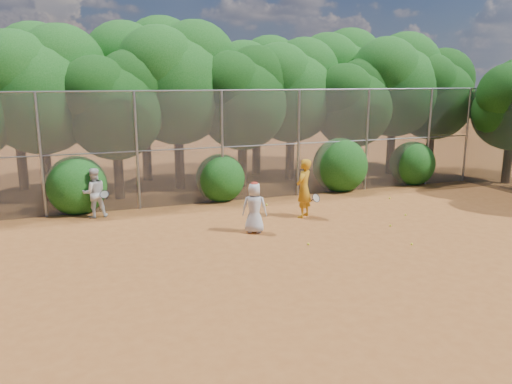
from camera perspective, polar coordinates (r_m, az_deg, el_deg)
name	(u,v)px	position (r m, az deg, el deg)	size (l,w,h in m)	color
ground	(324,250)	(13.34, 7.82, -6.53)	(80.00, 80.00, 0.00)	brown
fence_back	(245,145)	(18.21, -1.21, 5.44)	(20.05, 0.09, 4.03)	gray
tree_1	(40,85)	(19.64, -23.43, 11.13)	(4.64, 4.03, 6.35)	black
tree_2	(116,102)	(18.99, -15.76, 9.91)	(3.99, 3.47, 5.47)	black
tree_3	(178,79)	(20.33, -8.91, 12.68)	(4.89, 4.26, 6.70)	black
tree_4	(243,95)	(20.40, -1.50, 11.04)	(4.19, 3.64, 5.73)	black
tree_5	(292,87)	(22.06, 4.11, 11.90)	(4.51, 3.92, 6.17)	black
tree_6	(354,101)	(22.35, 11.10, 10.22)	(3.86, 3.36, 5.29)	black
tree_7	(395,81)	(24.22, 15.63, 12.10)	(4.77, 4.14, 6.53)	black
tree_8	(435,91)	(25.20, 19.73, 10.78)	(4.25, 3.70, 5.82)	black
tree_9	(15,80)	(22.00, -25.82, 11.44)	(4.83, 4.20, 6.62)	black
tree_10	(144,73)	(22.33, -12.66, 13.13)	(5.15, 4.48, 7.06)	black
tree_11	(257,84)	(23.16, 0.15, 12.26)	(4.64, 4.03, 6.35)	black
tree_12	(338,76)	(25.61, 9.40, 12.92)	(5.02, 4.37, 6.88)	black
bush_0	(76,183)	(17.70, -19.83, 1.01)	(2.00, 2.00, 2.00)	#134C13
bush_1	(220,176)	(18.41, -4.09, 1.86)	(1.80, 1.80, 1.80)	#134C13
bush_2	(340,163)	(20.31, 9.59, 3.32)	(2.20, 2.20, 2.20)	#134C13
bush_3	(412,162)	(22.27, 17.44, 3.34)	(1.90, 1.90, 1.90)	#134C13
player_yellow	(304,188)	(16.09, 5.49, 0.42)	(0.93, 0.80, 1.91)	orange
player_teen	(254,207)	(14.44, -0.18, -1.77)	(0.86, 0.73, 1.51)	silver
player_white	(94,193)	(16.87, -18.03, -0.09)	(0.90, 0.79, 1.62)	silver
ball_0	(390,225)	(15.74, 15.10, -3.71)	(0.07, 0.07, 0.07)	yellow
ball_1	(405,215)	(17.08, 16.71, -2.51)	(0.07, 0.07, 0.07)	yellow
ball_2	(412,244)	(14.17, 17.38, -5.69)	(0.07, 0.07, 0.07)	yellow
ball_3	(308,244)	(13.61, 6.00, -5.93)	(0.07, 0.07, 0.07)	yellow
ball_4	(390,198)	(19.31, 15.04, -0.67)	(0.07, 0.07, 0.07)	yellow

